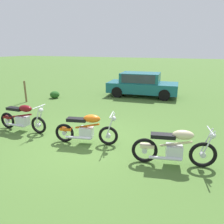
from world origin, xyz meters
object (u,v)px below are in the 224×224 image
at_px(motorcycle_maroon, 23,118).
at_px(car_teal, 142,83).
at_px(shrub_low, 55,95).
at_px(motorcycle_orange, 87,129).
at_px(motorcycle_cream, 175,147).
at_px(fence_post_wooden, 25,92).

relative_size(motorcycle_maroon, car_teal, 0.46).
bearing_deg(shrub_low, motorcycle_orange, -44.57).
distance_m(motorcycle_orange, car_teal, 7.35).
bearing_deg(motorcycle_cream, motorcycle_maroon, 163.58).
bearing_deg(fence_post_wooden, car_teal, 35.89).
height_order(motorcycle_maroon, motorcycle_cream, same).
distance_m(motorcycle_maroon, shrub_low, 5.26).
bearing_deg(car_teal, shrub_low, -156.78).
relative_size(motorcycle_maroon, motorcycle_cream, 0.97).
bearing_deg(motorcycle_cream, motorcycle_orange, 161.37).
distance_m(motorcycle_orange, shrub_low, 6.84).
bearing_deg(car_teal, fence_post_wooden, -149.83).
relative_size(car_teal, fence_post_wooden, 3.71).
distance_m(motorcycle_maroon, fence_post_wooden, 4.57).
xyz_separation_m(motorcycle_cream, car_teal, (-2.94, 7.59, 0.31)).
distance_m(motorcycle_cream, fence_post_wooden, 9.14).
xyz_separation_m(motorcycle_orange, motorcycle_cream, (2.65, -0.26, 0.00)).
distance_m(motorcycle_maroon, car_teal, 7.66).
relative_size(motorcycle_orange, fence_post_wooden, 1.69).
relative_size(motorcycle_orange, car_teal, 0.46).
bearing_deg(motorcycle_cream, fence_post_wooden, 143.33).
xyz_separation_m(motorcycle_orange, car_teal, (-0.29, 7.34, 0.32)).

